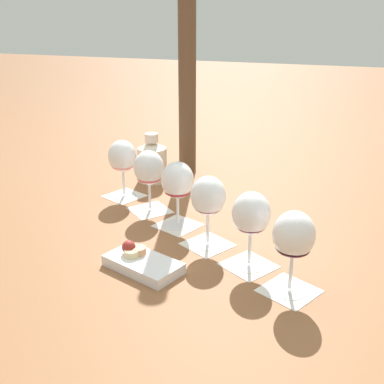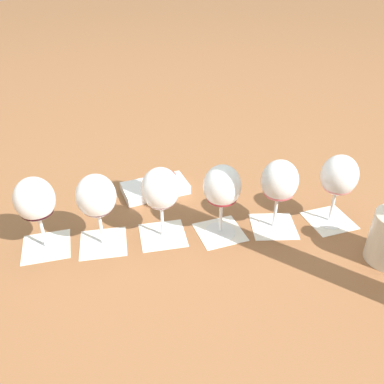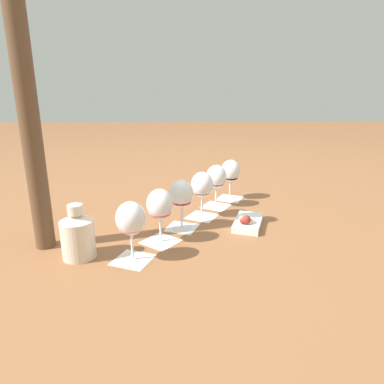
{
  "view_description": "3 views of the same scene",
  "coord_description": "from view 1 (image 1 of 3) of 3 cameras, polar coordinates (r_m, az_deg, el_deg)",
  "views": [
    {
      "loc": [
        0.37,
        -1.04,
        0.54
      ],
      "look_at": [
        0.0,
        -0.0,
        0.12
      ],
      "focal_mm": 45.0,
      "sensor_mm": 36.0,
      "label": 1
    },
    {
      "loc": [
        0.49,
        0.55,
        0.59
      ],
      "look_at": [
        0.0,
        -0.0,
        0.12
      ],
      "focal_mm": 38.0,
      "sensor_mm": 36.0,
      "label": 2
    },
    {
      "loc": [
        -1.17,
        0.05,
        0.47
      ],
      "look_at": [
        0.0,
        -0.0,
        0.12
      ],
      "focal_mm": 32.0,
      "sensor_mm": 36.0,
      "label": 3
    }
  ],
  "objects": [
    {
      "name": "ground_plane",
      "position": [
        1.23,
        -0.11,
        -5.03
      ],
      "size": [
        8.0,
        8.0,
        0.0
      ],
      "primitive_type": "plane",
      "color": "brown"
    },
    {
      "name": "ceramic_vase",
      "position": [
        1.59,
        -4.74,
        3.72
      ],
      "size": [
        0.1,
        0.1,
        0.16
      ],
      "color": "beige",
      "rests_on": "ground_plane"
    },
    {
      "name": "wine_glass_3",
      "position": [
        1.13,
        1.93,
        -0.87
      ],
      "size": [
        0.08,
        0.08,
        0.17
      ],
      "color": "white",
      "rests_on": "tasting_card_3"
    },
    {
      "name": "wine_glass_5",
      "position": [
        0.96,
        11.95,
        -5.41
      ],
      "size": [
        0.08,
        0.08,
        0.17
      ],
      "color": "white",
      "rests_on": "tasting_card_5"
    },
    {
      "name": "tasting_card_1",
      "position": [
        1.37,
        -4.98,
        -2.14
      ],
      "size": [
        0.14,
        0.14,
        0.0
      ],
      "color": "silver",
      "rests_on": "ground_plane"
    },
    {
      "name": "wine_glass_4",
      "position": [
        1.04,
        7.02,
        -2.96
      ],
      "size": [
        0.08,
        0.08,
        0.17
      ],
      "color": "white",
      "rests_on": "tasting_card_4"
    },
    {
      "name": "snack_dish",
      "position": [
        1.08,
        -6.03,
        -8.23
      ],
      "size": [
        0.19,
        0.14,
        0.06
      ],
      "color": "silver",
      "rests_on": "ground_plane"
    },
    {
      "name": "tasting_card_2",
      "position": [
        1.28,
        -1.67,
        -3.94
      ],
      "size": [
        0.13,
        0.13,
        0.0
      ],
      "color": "silver",
      "rests_on": "ground_plane"
    },
    {
      "name": "tasting_card_4",
      "position": [
        1.1,
        6.74,
        -8.61
      ],
      "size": [
        0.14,
        0.14,
        0.0
      ],
      "color": "silver",
      "rests_on": "ground_plane"
    },
    {
      "name": "tasting_card_5",
      "position": [
        1.02,
        11.45,
        -11.38
      ],
      "size": [
        0.14,
        0.14,
        0.0
      ],
      "color": "silver",
      "rests_on": "ground_plane"
    },
    {
      "name": "tasting_card_0",
      "position": [
        1.49,
        -8.03,
        -0.45
      ],
      "size": [
        0.13,
        0.13,
        0.0
      ],
      "color": "silver",
      "rests_on": "ground_plane"
    },
    {
      "name": "tasting_card_3",
      "position": [
        1.18,
        1.86,
        -6.21
      ],
      "size": [
        0.14,
        0.14,
        0.0
      ],
      "color": "silver",
      "rests_on": "ground_plane"
    },
    {
      "name": "wine_glass_2",
      "position": [
        1.23,
        -1.73,
        1.05
      ],
      "size": [
        0.08,
        0.08,
        0.17
      ],
      "color": "white",
      "rests_on": "tasting_card_2"
    },
    {
      "name": "wine_glass_1",
      "position": [
        1.33,
        -5.14,
        2.54
      ],
      "size": [
        0.08,
        0.08,
        0.17
      ],
      "color": "white",
      "rests_on": "tasting_card_1"
    },
    {
      "name": "umbrella_pole",
      "position": [
        1.61,
        -0.58,
        15.14
      ],
      "size": [
        0.06,
        0.06,
        0.75
      ],
      "color": "brown",
      "rests_on": "ground_plane"
    },
    {
      "name": "wine_glass_0",
      "position": [
        1.45,
        -8.26,
        3.91
      ],
      "size": [
        0.08,
        0.08,
        0.17
      ],
      "color": "white",
      "rests_on": "tasting_card_0"
    }
  ]
}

